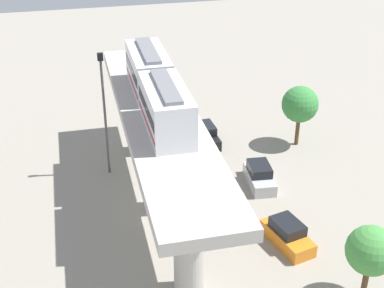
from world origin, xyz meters
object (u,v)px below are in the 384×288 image
object	(u,v)px
train	(157,88)
parked_car_silver	(259,176)
parked_car_black	(205,135)
signal_post	(105,110)
tree_mid_lot	(300,105)
tree_near_viaduct	(371,251)
parked_car_orange	(287,235)

from	to	relation	value
train	parked_car_silver	bearing A→B (deg)	4.44
parked_car_black	parked_car_silver	bearing A→B (deg)	-75.54
parked_car_silver	signal_post	distance (m)	13.50
tree_mid_lot	signal_post	size ratio (longest dim) A/B	0.54
parked_car_black	signal_post	size ratio (longest dim) A/B	0.41
train	signal_post	xyz separation A→B (m)	(-3.40, 5.24, -3.66)
train	signal_post	size ratio (longest dim) A/B	1.29
parked_car_black	tree_mid_lot	size ratio (longest dim) A/B	0.76
train	tree_near_viaduct	distance (m)	17.46
signal_post	train	bearing A→B (deg)	-57.03
train	tree_near_viaduct	world-z (taller)	train
parked_car_orange	signal_post	world-z (taller)	signal_post
parked_car_orange	train	bearing A→B (deg)	123.00
parked_car_silver	signal_post	bearing A→B (deg)	163.21
parked_car_orange	tree_mid_lot	distance (m)	15.11
parked_car_orange	signal_post	distance (m)	17.23
train	tree_mid_lot	bearing A→B (deg)	24.55
parked_car_silver	parked_car_orange	xyz separation A→B (m)	(-0.67, -7.69, 0.00)
parked_car_black	parked_car_orange	bearing A→B (deg)	-86.33
signal_post	parked_car_orange	bearing A→B (deg)	-48.23
parked_car_black	tree_mid_lot	distance (m)	9.00
tree_near_viaduct	signal_post	size ratio (longest dim) A/B	0.48
parked_car_black	tree_near_viaduct	size ratio (longest dim) A/B	0.84
parked_car_orange	tree_mid_lot	world-z (taller)	tree_mid_lot
parked_car_silver	signal_post	xyz separation A→B (m)	(-11.65, 4.60, 5.04)
train	parked_car_black	xyz separation A→B (m)	(5.75, 8.57, -8.69)
tree_mid_lot	signal_post	world-z (taller)	signal_post
parked_car_black	signal_post	bearing A→B (deg)	-163.00
parked_car_black	signal_post	distance (m)	10.96
parked_car_orange	parked_car_silver	bearing A→B (deg)	70.96
tree_near_viaduct	parked_car_black	bearing A→B (deg)	101.61
tree_near_viaduct	tree_mid_lot	world-z (taller)	tree_mid_lot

